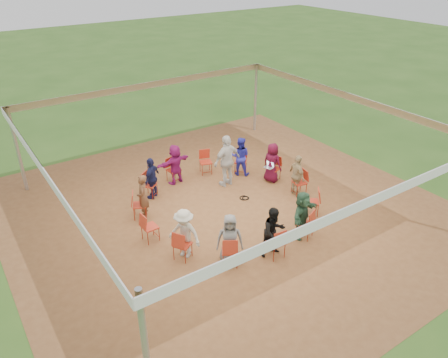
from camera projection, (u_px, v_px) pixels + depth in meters
ground at (226, 210)px, 14.05m from camera, size 80.00×80.00×0.00m
dirt_patch at (226, 210)px, 14.04m from camera, size 13.00×13.00×0.00m
tent at (226, 142)px, 12.93m from camera, size 10.33×10.33×3.00m
chair_0 at (274, 169)px, 15.67m from camera, size 0.54×0.53×0.90m
chair_1 at (241, 162)px, 16.17m from camera, size 0.61×0.61×0.90m
chair_2 at (206, 162)px, 16.13m from camera, size 0.54×0.55×0.90m
chair_3 at (174, 170)px, 15.56m from camera, size 0.49×0.50×0.90m
chair_4 at (149, 185)px, 14.60m from camera, size 0.60×0.60×0.90m
chair_5 at (140, 205)px, 13.47m from camera, size 0.58×0.57×0.90m
chair_6 at (150, 227)px, 12.41m from camera, size 0.46×0.44×0.90m
chair_7 at (183, 245)px, 11.69m from camera, size 0.59×0.58×0.90m
chair_8 at (230, 251)px, 11.45m from camera, size 0.59×0.60×0.90m
chair_9 at (276, 243)px, 11.76m from camera, size 0.45×0.47×0.90m
chair_10 at (305, 224)px, 12.55m from camera, size 0.56×0.57×0.90m
chair_11 at (312, 202)px, 13.63m from camera, size 0.61×0.60×0.90m
chair_12 at (299, 182)px, 14.76m from camera, size 0.51×0.50×0.90m
person_seated_0 at (272, 163)px, 15.46m from camera, size 0.58×0.79×1.45m
person_seated_1 at (240, 156)px, 15.93m from camera, size 0.78×0.79×1.45m
person_seated_2 at (175, 164)px, 15.35m from camera, size 1.41×0.72×1.45m
person_seated_3 at (152, 178)px, 14.44m from camera, size 0.94×0.86×1.45m
person_seated_4 at (143, 197)px, 13.35m from camera, size 0.54×0.63×1.45m
person_seated_5 at (184, 234)px, 11.65m from camera, size 0.88×1.05×1.45m
person_seated_6 at (230, 239)px, 11.43m from camera, size 0.81×0.71×1.45m
person_seated_7 at (274, 232)px, 11.72m from camera, size 0.74×0.46×1.45m
person_seated_8 at (302, 215)px, 12.47m from camera, size 1.44×1.00×1.45m
person_seated_9 at (297, 176)px, 14.58m from camera, size 0.59×0.92×1.45m
standing_person at (227, 161)px, 15.10m from camera, size 1.16×0.68×1.88m
cable_coil at (245, 198)px, 14.69m from camera, size 0.34×0.34×0.03m
laptop at (269, 166)px, 15.37m from camera, size 0.33×0.37×0.22m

